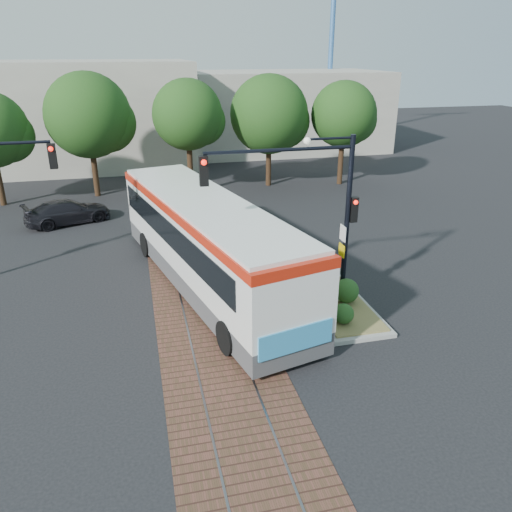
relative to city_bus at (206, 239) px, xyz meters
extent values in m
plane|color=black|center=(-0.45, -1.86, -1.99)|extent=(120.00, 120.00, 0.00)
cube|color=brown|center=(-0.45, 2.14, -1.98)|extent=(3.60, 40.00, 0.01)
cube|color=slate|center=(-1.20, 2.14, -1.97)|extent=(0.06, 40.00, 0.01)
cube|color=slate|center=(0.30, 2.14, -1.97)|extent=(0.06, 40.00, 0.01)
cylinder|color=#382314|center=(-4.95, 14.94, -0.43)|extent=(0.36, 0.36, 3.12)
sphere|color=#143811|center=(-4.95, 14.94, 3.09)|extent=(5.20, 5.20, 5.20)
cylinder|color=#382314|center=(1.05, 14.14, -0.29)|extent=(0.36, 0.36, 3.39)
sphere|color=#143811|center=(1.05, 14.14, 3.05)|extent=(4.40, 4.40, 4.40)
cylinder|color=#382314|center=(6.55, 14.94, -0.56)|extent=(0.36, 0.36, 2.86)
sphere|color=#143811|center=(6.55, 14.94, 2.82)|extent=(5.20, 5.20, 5.20)
cylinder|color=#382314|center=(11.55, 14.14, -0.43)|extent=(0.36, 0.36, 3.12)
sphere|color=#143811|center=(11.55, 14.14, 2.79)|extent=(4.40, 4.40, 4.40)
cube|color=#ADA899|center=(-8.45, 26.14, 2.01)|extent=(22.00, 12.00, 8.00)
cube|color=#ADA899|center=(11.55, 28.14, 1.51)|extent=(18.00, 10.00, 7.00)
cylinder|color=#3F72B2|center=(17.55, 32.14, 7.01)|extent=(0.50, 0.50, 18.00)
cube|color=#434345|center=(0.01, -0.05, -1.38)|extent=(5.81, 13.57, 0.78)
cube|color=white|center=(0.01, -0.05, 0.06)|extent=(5.83, 13.57, 2.10)
cube|color=black|center=(-0.07, 0.27, 0.39)|extent=(5.59, 12.30, 1.00)
cube|color=#B5200D|center=(0.01, -0.05, 1.28)|extent=(5.88, 13.58, 0.33)
cube|color=white|center=(0.01, -0.05, 1.50)|extent=(5.64, 13.12, 0.16)
cube|color=black|center=(1.53, -6.35, 0.50)|extent=(1.75, 0.55, 1.00)
cube|color=teal|center=(1.57, -6.53, -0.82)|extent=(2.38, 0.64, 0.78)
cube|color=orange|center=(1.67, -0.79, -0.60)|extent=(1.23, 4.86, 1.22)
cylinder|color=black|center=(-0.11, -4.98, -1.43)|extent=(0.64, 1.17, 1.11)
cylinder|color=black|center=(2.36, -4.38, -1.43)|extent=(0.64, 1.17, 1.11)
cylinder|color=black|center=(-2.22, 3.74, -1.43)|extent=(0.64, 1.17, 1.11)
cylinder|color=black|center=(0.26, 4.34, -1.43)|extent=(0.64, 1.17, 1.11)
cube|color=gray|center=(4.35, -2.86, -1.91)|extent=(2.20, 5.20, 0.15)
cube|color=olive|center=(4.35, -2.86, -1.80)|extent=(1.90, 4.80, 0.08)
sphere|color=#1E4719|center=(3.95, -4.46, -1.41)|extent=(0.70, 0.70, 0.70)
sphere|color=#1E4719|center=(4.65, -3.06, -1.31)|extent=(0.90, 0.90, 0.90)
sphere|color=#1E4719|center=(4.15, -1.46, -1.36)|extent=(0.80, 0.80, 0.80)
sphere|color=#1E4719|center=(4.85, -0.96, -1.46)|extent=(0.60, 0.60, 0.60)
cylinder|color=black|center=(4.65, -2.66, 1.23)|extent=(0.18, 0.18, 6.00)
cylinder|color=black|center=(2.15, -2.66, 3.83)|extent=(5.00, 0.12, 0.12)
cube|color=black|center=(-0.35, -2.66, 3.28)|extent=(0.28, 0.22, 0.95)
sphere|color=#FF190C|center=(-0.35, -2.80, 3.58)|extent=(0.18, 0.18, 0.18)
cube|color=black|center=(4.87, -2.66, 1.63)|extent=(0.26, 0.20, 0.90)
sphere|color=#FF190C|center=(4.87, -2.79, 1.93)|extent=(0.16, 0.16, 0.16)
cube|color=white|center=(4.47, -2.78, 0.83)|extent=(0.04, 0.45, 0.55)
cube|color=yellow|center=(4.47, -2.78, 0.18)|extent=(0.04, 0.45, 0.45)
cylinder|color=black|center=(3.85, -2.66, 4.13)|extent=(1.60, 0.08, 0.08)
sphere|color=silver|center=(3.05, -2.66, 4.08)|extent=(0.24, 0.24, 0.24)
cube|color=black|center=(-5.45, 2.14, 3.06)|extent=(0.28, 0.22, 0.95)
sphere|color=#FF190C|center=(-5.45, 2.00, 3.36)|extent=(0.18, 0.18, 0.18)
imported|color=black|center=(-6.22, 9.54, -1.34)|extent=(4.84, 3.32, 1.30)
camera|label=1|loc=(-2.44, -18.10, 6.81)|focal=35.00mm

